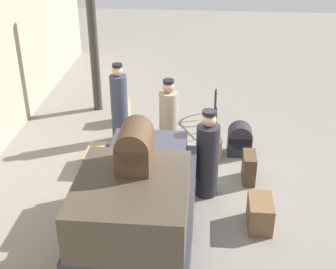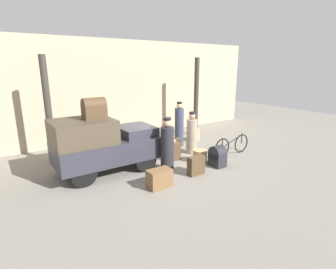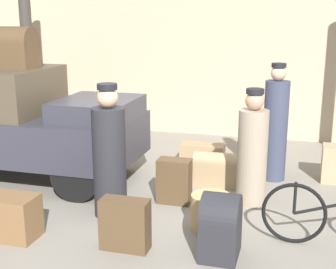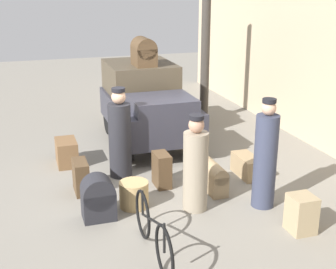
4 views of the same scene
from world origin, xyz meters
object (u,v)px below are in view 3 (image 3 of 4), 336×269
(wicker_basket, at_px, (211,212))
(trunk_wicker_pale, at_px, (9,216))
(trunk_large_brown, at_px, (174,181))
(suitcase_small_leather, at_px, (203,155))
(truck, at_px, (29,120))
(porter_standing_middle, at_px, (109,157))
(porter_lifting_near_truck, at_px, (252,153))
(suitcase_black_upright, at_px, (335,164))
(suitcase_tan_flat, at_px, (125,224))
(trunk_on_truck_roof, at_px, (14,48))
(porter_with_bicycle, at_px, (275,127))
(trunk_barrel_dark, at_px, (221,226))
(trunk_umber_medium, at_px, (218,169))

(wicker_basket, xyz_separation_m, trunk_wicker_pale, (-2.28, -0.87, 0.04))
(trunk_large_brown, bearing_deg, suitcase_small_leather, 88.17)
(truck, bearing_deg, suitcase_small_leather, 27.09)
(trunk_large_brown, bearing_deg, porter_standing_middle, -138.85)
(truck, height_order, porter_lifting_near_truck, truck)
(porter_standing_middle, bearing_deg, suitcase_black_upright, 36.07)
(suitcase_tan_flat, xyz_separation_m, trunk_on_truck_roof, (-2.51, 1.88, 1.80))
(suitcase_small_leather, xyz_separation_m, suitcase_tan_flat, (-0.24, -3.20, 0.10))
(trunk_wicker_pale, bearing_deg, trunk_on_truck_roof, 118.45)
(porter_with_bicycle, bearing_deg, trunk_barrel_dark, -98.45)
(porter_standing_middle, xyz_separation_m, trunk_barrel_dark, (1.59, -0.71, -0.44))
(trunk_on_truck_roof, bearing_deg, trunk_wicker_pale, -61.55)
(porter_lifting_near_truck, xyz_separation_m, trunk_on_truck_roof, (-3.74, 0.15, 1.35))
(porter_standing_middle, xyz_separation_m, porter_lifting_near_truck, (1.76, 0.88, -0.06))
(porter_lifting_near_truck, xyz_separation_m, suitcase_small_leather, (-0.99, 1.47, -0.54))
(truck, xyz_separation_m, porter_lifting_near_truck, (3.57, -0.15, -0.22))
(porter_standing_middle, xyz_separation_m, suitcase_black_upright, (2.95, 2.15, -0.50))
(trunk_wicker_pale, relative_size, suitcase_tan_flat, 1.14)
(wicker_basket, relative_size, trunk_barrel_dark, 0.68)
(porter_lifting_near_truck, bearing_deg, trunk_large_brown, -166.13)
(porter_standing_middle, height_order, trunk_barrel_dark, porter_standing_middle)
(trunk_barrel_dark, bearing_deg, porter_with_bicycle, 81.55)
(truck, height_order, trunk_on_truck_roof, trunk_on_truck_roof)
(trunk_large_brown, distance_m, trunk_on_truck_roof, 3.25)
(trunk_wicker_pale, bearing_deg, porter_lifting_near_truck, 34.36)
(wicker_basket, distance_m, suitcase_small_leather, 2.50)
(wicker_basket, height_order, trunk_large_brown, trunk_large_brown)
(suitcase_black_upright, xyz_separation_m, trunk_barrel_dark, (-1.36, -2.86, 0.06))
(truck, height_order, porter_standing_middle, truck)
(porter_with_bicycle, height_order, suitcase_small_leather, porter_with_bicycle)
(trunk_large_brown, bearing_deg, suitcase_tan_flat, -97.13)
(truck, distance_m, porter_with_bicycle, 3.94)
(trunk_barrel_dark, bearing_deg, suitcase_small_leather, 105.12)
(truck, bearing_deg, trunk_wicker_pale, -65.48)
(suitcase_tan_flat, height_order, trunk_on_truck_roof, trunk_on_truck_roof)
(porter_lifting_near_truck, xyz_separation_m, trunk_large_brown, (-1.05, -0.26, -0.42))
(wicker_basket, relative_size, trunk_wicker_pale, 0.73)
(truck, relative_size, suitcase_tan_flat, 5.43)
(truck, bearing_deg, porter_standing_middle, -29.62)
(wicker_basket, bearing_deg, suitcase_tan_flat, -137.34)
(trunk_wicker_pale, height_order, suitcase_tan_flat, suitcase_tan_flat)
(trunk_wicker_pale, height_order, trunk_umber_medium, trunk_umber_medium)
(suitcase_black_upright, bearing_deg, porter_lifting_near_truck, -133.21)
(suitcase_black_upright, bearing_deg, trunk_barrel_dark, -115.36)
(truck, relative_size, suitcase_black_upright, 5.46)
(porter_with_bicycle, relative_size, suitcase_small_leather, 2.48)
(suitcase_small_leather, distance_m, trunk_large_brown, 1.73)
(porter_lifting_near_truck, bearing_deg, porter_standing_middle, -153.41)
(suitcase_black_upright, distance_m, trunk_umber_medium, 1.89)
(porter_standing_middle, xyz_separation_m, trunk_wicker_pale, (-0.91, -0.95, -0.54))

